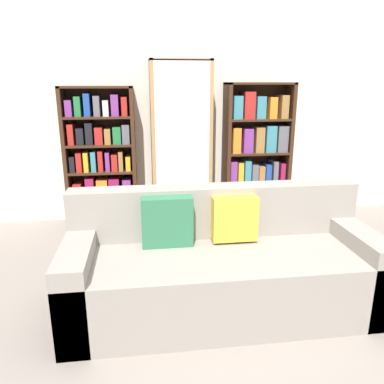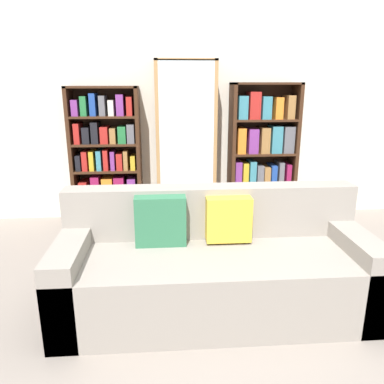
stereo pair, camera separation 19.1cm
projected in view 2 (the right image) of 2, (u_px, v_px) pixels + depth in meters
ground_plane at (244, 378)px, 2.08m from camera, size 16.00×16.00×0.00m
wall_back at (199, 104)px, 4.36m from camera, size 6.43×0.06×2.70m
couch at (214, 268)px, 2.67m from camera, size 2.16×0.82×0.84m
bookshelf_left at (107, 159)px, 4.26m from camera, size 0.78×0.32×1.55m
display_cabinet at (186, 144)px, 4.26m from camera, size 0.67×0.36×1.83m
bookshelf_right at (262, 155)px, 4.38m from camera, size 0.77×0.32×1.59m
wine_bottle at (242, 241)px, 3.55m from camera, size 0.08×0.08×0.34m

